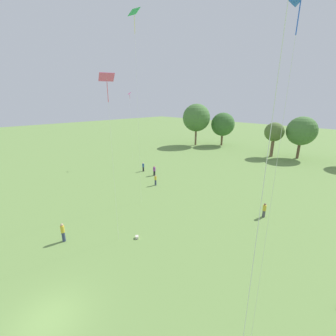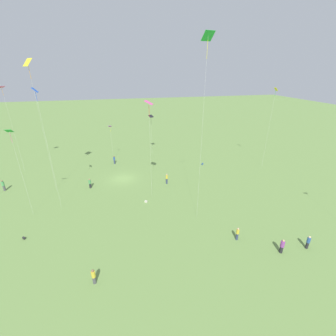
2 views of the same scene
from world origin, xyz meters
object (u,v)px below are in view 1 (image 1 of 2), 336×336
Objects in this scene: kite_2 at (130,99)px; kite_4 at (297,28)px; person_5 at (155,180)px; picnic_bag_0 at (137,237)px; person_4 at (154,171)px; kite_5 at (107,84)px; kite_6 at (134,22)px; person_1 at (143,167)px; person_7 at (264,210)px; person_2 at (63,232)px.

kite_4 reaches higher than kite_2.
picnic_bag_0 is at bearing -113.35° from person_5.
person_4 is 22.74m from kite_5.
person_5 is 0.10× the size of kite_4.
kite_6 is (3.05, -5.13, 19.37)m from person_5.
kite_6 is at bearing 143.60° from person_1.
person_7 is (15.78, 2.23, -0.01)m from person_5.
person_1 is at bearing 140.01° from picnic_bag_0.
person_2 is at bearing -47.06° from kite_6.
kite_6 is (16.72, -10.71, 7.54)m from kite_2.
person_4 is 22.02m from kite_6.
kite_4 is (28.03, -14.81, 14.14)m from person_1.
person_7 is (19.43, -0.69, -0.02)m from person_4.
person_5 is at bearing 76.60° from person_2.
kite_4 reaches higher than kite_5.
person_7 is at bearing -56.68° from person_5.
kite_6 is (-18.12, 6.63, 5.23)m from kite_4.
kite_5 is at bearing 138.41° from person_1.
kite_6 reaches higher than person_7.
picnic_bag_0 is at bearing 143.14° from person_1.
kite_5 is (-7.75, -13.94, 12.93)m from person_7.
kite_2 reaches higher than person_7.
kite_5 is at bearing -47.14° from kite_4.
person_7 is (11.00, 17.73, -0.10)m from person_2.
person_4 is 15.73m from kite_2.
person_1 is 3.54× the size of picnic_bag_0.
picnic_bag_0 is at bearing -96.71° from person_7.
kite_2 is 0.85× the size of kite_4.
person_2 is at bearing -130.48° from picnic_bag_0.
person_1 is 13.89m from kite_2.
kite_4 is 0.76× the size of kite_6.
person_7 is 20.62m from kite_4.
person_4 is 4.67m from person_5.
person_1 is 7.51m from person_5.
kite_5 reaches higher than person_1.
kite_5 is at bearing -98.03° from person_7.
person_2 reaches higher than person_1.
person_4 reaches higher than person_5.
kite_2 reaches higher than person_1.
kite_5 is 0.67× the size of kite_6.
person_7 is 14.27m from picnic_bag_0.
person_4 is 0.12× the size of kite_2.
person_2 is 16.22m from person_5.
kite_2 is at bearing -73.34° from kite_4.
kite_6 is (6.70, -8.06, 19.36)m from person_4.
person_5 is at bearing 131.39° from picnic_bag_0.
person_1 is 23.25m from kite_6.
person_5 is (6.86, -3.05, 0.01)m from person_1.
person_5 is at bearing 154.20° from kite_6.
person_5 is 3.54× the size of picnic_bag_0.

